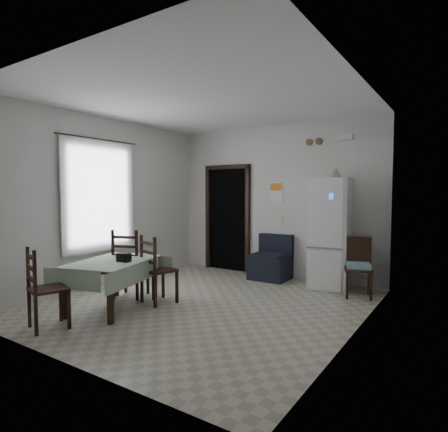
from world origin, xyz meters
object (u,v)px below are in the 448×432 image
Objects in this scene: dining_chair_far_left at (131,263)px; corner_chair at (358,268)px; dining_table at (113,285)px; dining_chair_far_right at (159,269)px; navy_seat at (270,257)px; fridge at (331,233)px; dining_chair_near_head at (48,288)px.

corner_chair is at bearing -168.13° from dining_chair_far_left.
dining_chair_far_right reaches higher than dining_table.
dining_chair_far_right is at bearing -107.61° from navy_seat.
fridge is 1.43× the size of dining_table.
dining_table is 0.94m from dining_chair_near_head.
corner_chair is 0.87× the size of dining_chair_far_left.
fridge is 1.87× the size of dining_chair_far_right.
fridge is 1.91× the size of dining_chair_near_head.
navy_seat is (-1.12, 0.00, -0.52)m from fridge.
dining_chair_far_left reaches higher than navy_seat.
fridge reaches higher than dining_chair_far_left.
dining_chair_near_head is (-0.37, -1.49, -0.01)m from dining_chair_far_right.
dining_chair_far_left is at bearing 99.25° from dining_table.
fridge is 3.31m from dining_chair_far_left.
fridge is at bearing -114.42° from dining_chair_far_right.
dining_chair_near_head is at bearing -127.34° from fridge.
dining_chair_near_head is (-0.04, -0.93, 0.15)m from dining_table.
corner_chair is 4.35m from dining_chair_near_head.
dining_chair_far_right is at bearing -159.19° from corner_chair.
navy_seat is at bearing -87.55° from dining_chair_near_head.
dining_chair_near_head is at bearing -146.93° from corner_chair.
corner_chair reaches higher than navy_seat.
dining_chair_far_left is (-0.26, 0.56, 0.19)m from dining_table.
navy_seat is 0.78× the size of dining_chair_far_left.
fridge is at bearing -0.62° from navy_seat.
dining_chair_far_left is 1.06× the size of dining_chair_far_right.
dining_chair_far_right reaches higher than corner_chair.
dining_chair_far_left is (-2.95, -1.90, 0.07)m from corner_chair.
corner_chair is 3.65m from dining_table.
fridge is 2.92m from dining_chair_far_right.
fridge is 1.24m from navy_seat.
dining_table is at bearing 93.91° from dining_chair_far_left.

